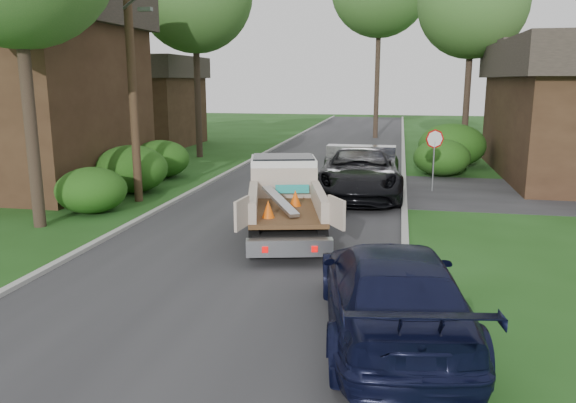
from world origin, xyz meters
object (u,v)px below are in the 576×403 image
(house_left_far, at_px, (139,100))
(flatbed_truck, at_px, (284,193))
(black_pickup, at_px, (360,172))
(utility_pole, at_px, (131,56))
(navy_suv, at_px, (391,291))
(tree_right_far, at_px, (473,3))
(house_left_near, at_px, (7,82))
(stop_sign, at_px, (434,147))

(house_left_far, height_order, flatbed_truck, house_left_far)
(flatbed_truck, height_order, black_pickup, flatbed_truck)
(utility_pole, relative_size, navy_suv, 1.76)
(tree_right_far, relative_size, navy_suv, 2.02)
(house_left_near, relative_size, house_left_far, 1.29)
(utility_pole, relative_size, house_left_far, 1.32)
(house_left_far, relative_size, black_pickup, 1.13)
(house_left_far, xyz_separation_m, navy_suv, (17.30, -26.52, -2.23))
(house_left_far, distance_m, black_pickup, 21.62)
(utility_pole, xyz_separation_m, navy_suv, (9.28, -9.50, -4.35))
(house_left_near, distance_m, flatbed_truck, 13.89)
(black_pickup, bearing_deg, house_left_near, 179.30)
(stop_sign, bearing_deg, navy_suv, -95.91)
(utility_pole, distance_m, flatbed_truck, 7.86)
(flatbed_truck, bearing_deg, house_left_far, 111.62)
(black_pickup, bearing_deg, navy_suv, -86.07)
(stop_sign, distance_m, navy_suv, 13.63)
(house_left_near, bearing_deg, black_pickup, 2.02)
(house_left_far, bearing_deg, black_pickup, -42.35)
(utility_pole, height_order, house_left_far, utility_pole)
(stop_sign, bearing_deg, black_pickup, -151.93)
(tree_right_far, xyz_separation_m, flatbed_truck, (-6.91, -17.96, -7.35))
(utility_pole, xyz_separation_m, house_left_near, (-6.52, 2.02, -0.89))
(house_left_far, height_order, black_pickup, house_left_far)
(tree_right_far, distance_m, black_pickup, 15.46)
(flatbed_truck, bearing_deg, stop_sign, 42.87)
(flatbed_truck, xyz_separation_m, black_pickup, (1.81, 5.47, -0.20))
(house_left_far, bearing_deg, flatbed_truck, -54.79)
(stop_sign, distance_m, black_pickup, 3.29)
(house_left_near, relative_size, flatbed_truck, 1.66)
(stop_sign, xyz_separation_m, tree_right_far, (2.30, 11.00, 6.70))
(house_left_near, distance_m, house_left_far, 15.12)
(house_left_near, height_order, flatbed_truck, house_left_near)
(tree_right_far, height_order, black_pickup, tree_right_far)
(house_left_far, relative_size, navy_suv, 1.33)
(tree_right_far, height_order, navy_suv, tree_right_far)
(tree_right_far, bearing_deg, stop_sign, -101.81)
(house_left_near, height_order, house_left_far, house_left_near)
(house_left_near, relative_size, navy_suv, 1.71)
(tree_right_far, bearing_deg, house_left_far, 174.56)
(tree_right_far, distance_m, navy_suv, 25.95)
(house_left_near, bearing_deg, navy_suv, -36.10)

